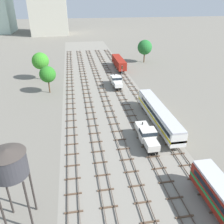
{
  "coord_description": "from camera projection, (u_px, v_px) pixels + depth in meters",
  "views": [
    {
      "loc": [
        -7.65,
        4.81,
        24.49
      ],
      "look_at": [
        0.0,
        49.3,
        1.5
      ],
      "focal_mm": 37.05,
      "sensor_mm": 36.0,
      "label": 1
    }
  ],
  "objects": [
    {
      "name": "track_left",
      "position": [
        89.0,
        104.0,
        57.36
      ],
      "size": [
        2.4,
        126.0,
        0.29
      ],
      "color": "#47382D",
      "rests_on": "ground"
    },
    {
      "name": "shunter_loco_centre_midfar",
      "position": [
        116.0,
        81.0,
        67.68
      ],
      "size": [
        2.74,
        8.46,
        3.1
      ],
      "color": "white",
      "rests_on": "ground"
    },
    {
      "name": "ballast_bed",
      "position": [
        107.0,
        105.0,
        57.22
      ],
      "size": [
        21.96,
        176.0,
        0.01
      ],
      "primitive_type": "cube",
      "color": "gray",
      "rests_on": "ground"
    },
    {
      "name": "freight_boxcar_centre_right_far",
      "position": [
        119.0,
        62.0,
        84.38
      ],
      "size": [
        2.87,
        14.0,
        3.6
      ],
      "color": "maroon",
      "rests_on": "ground"
    },
    {
      "name": "track_centre_right",
      "position": [
        141.0,
        101.0,
        59.4
      ],
      "size": [
        2.4,
        126.0,
        0.29
      ],
      "color": "#47382D",
      "rests_on": "ground"
    },
    {
      "name": "lineside_tree_3",
      "position": [
        145.0,
        47.0,
        91.06
      ],
      "size": [
        5.69,
        5.69,
        8.79
      ],
      "color": "#4C331E",
      "rests_on": "ground"
    },
    {
      "name": "lineside_tree_2",
      "position": [
        48.0,
        74.0,
        62.3
      ],
      "size": [
        4.41,
        4.41,
        7.49
      ],
      "color": "#4C331E",
      "rests_on": "ground"
    },
    {
      "name": "diesel_railcar_centre_right_mid",
      "position": [
        159.0,
        114.0,
        47.57
      ],
      "size": [
        2.96,
        20.5,
        3.8
      ],
      "color": "white",
      "rests_on": "ground"
    },
    {
      "name": "track_far_left",
      "position": [
        71.0,
        106.0,
        56.68
      ],
      "size": [
        2.4,
        126.0,
        0.29
      ],
      "color": "#47382D",
      "rests_on": "ground"
    },
    {
      "name": "lineside_tree_0",
      "position": [
        40.0,
        61.0,
        72.19
      ],
      "size": [
        5.23,
        5.23,
        8.59
      ],
      "color": "#4C331E",
      "rests_on": "ground"
    },
    {
      "name": "signal_post_nearest",
      "position": [
        122.0,
        72.0,
        69.66
      ],
      "size": [
        0.28,
        0.47,
        5.63
      ],
      "color": "gray",
      "rests_on": "ground"
    },
    {
      "name": "shunter_loco_centre_near",
      "position": [
        147.0,
        135.0,
        41.48
      ],
      "size": [
        2.74,
        8.46,
        3.1
      ],
      "color": "beige",
      "rests_on": "ground"
    },
    {
      "name": "ground_plane",
      "position": [
        107.0,
        105.0,
        57.22
      ],
      "size": [
        480.0,
        480.0,
        0.0
      ],
      "primitive_type": "plane",
      "color": "slate"
    },
    {
      "name": "track_centre_left",
      "position": [
        107.0,
        103.0,
        58.04
      ],
      "size": [
        2.4,
        126.0,
        0.29
      ],
      "color": "#47382D",
      "rests_on": "ground"
    },
    {
      "name": "water_tower",
      "position": [
        9.0,
        164.0,
        24.1
      ],
      "size": [
        3.93,
        3.93,
        10.54
      ],
      "color": "#2D2826",
      "rests_on": "ground"
    },
    {
      "name": "track_centre",
      "position": [
        124.0,
        102.0,
        58.72
      ],
      "size": [
        2.4,
        126.0,
        0.29
      ],
      "color": "#47382D",
      "rests_on": "ground"
    }
  ]
}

